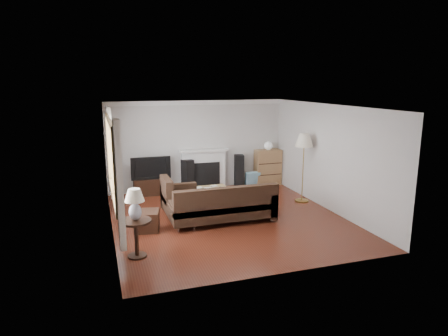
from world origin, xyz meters
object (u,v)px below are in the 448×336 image
object	(u,v)px
sectional_sofa	(222,204)
side_table	(137,238)
tv_stand	(151,186)
floor_lamp	(303,168)
bookshelf	(268,167)
coffee_table	(207,195)

from	to	relation	value
sectional_sofa	side_table	size ratio (longest dim) A/B	3.66
tv_stand	floor_lamp	size ratio (longest dim) A/B	0.52
floor_lamp	tv_stand	bearing A→B (deg)	153.01
bookshelf	side_table	world-z (taller)	bookshelf
sectional_sofa	side_table	distance (m)	2.33
tv_stand	sectional_sofa	xyz separation A→B (m)	(1.18, -2.63, 0.17)
bookshelf	sectional_sofa	world-z (taller)	bookshelf
tv_stand	sectional_sofa	bearing A→B (deg)	-65.78
coffee_table	side_table	world-z (taller)	side_table
side_table	tv_stand	bearing A→B (deg)	78.64
bookshelf	coffee_table	distance (m)	2.56
coffee_table	floor_lamp	distance (m)	2.51
sectional_sofa	coffee_table	size ratio (longest dim) A/B	2.44
bookshelf	coffee_table	xyz separation A→B (m)	(-2.21, -1.25, -0.33)
tv_stand	floor_lamp	distance (m)	4.08
sectional_sofa	floor_lamp	bearing A→B (deg)	18.53
floor_lamp	side_table	size ratio (longest dim) A/B	2.57
sectional_sofa	coffee_table	distance (m)	1.43
tv_stand	side_table	xyz separation A→B (m)	(-0.78, -3.89, 0.11)
tv_stand	coffee_table	bearing A→B (deg)	-44.38
coffee_table	floor_lamp	bearing A→B (deg)	-16.09
bookshelf	side_table	size ratio (longest dim) A/B	1.55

